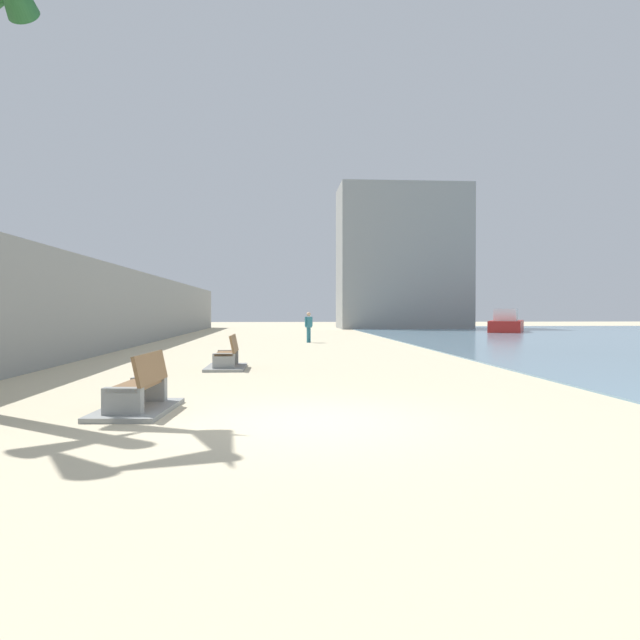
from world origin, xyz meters
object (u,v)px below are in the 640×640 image
bench_far (227,361)px  person_walking (309,325)px  bench_near (139,398)px  boat_outer (506,323)px

bench_far → person_walking: person_walking is taller
bench_near → bench_far: same height
bench_far → boat_outer: size_ratio=0.31×
bench_near → person_walking: person_walking is taller
bench_near → bench_far: bearing=83.5°
bench_near → person_walking: size_ratio=1.36×
boat_outer → bench_near: bearing=-119.8°
bench_near → boat_outer: 40.09m
bench_far → boat_outer: 33.54m
bench_near → boat_outer: size_ratio=0.32×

